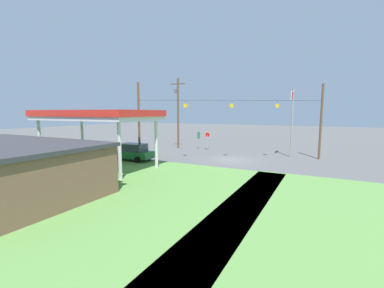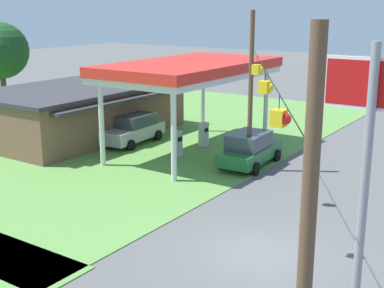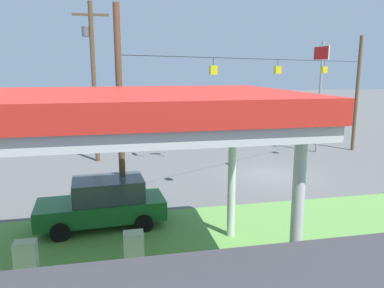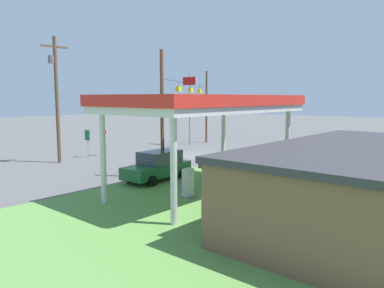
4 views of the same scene
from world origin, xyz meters
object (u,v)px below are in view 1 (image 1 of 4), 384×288
car_at_pumps_rear (59,166)px  stop_sign_roadside (208,137)px  route_sign (199,137)px  stop_sign_overhead (292,111)px  car_at_pumps_front (132,152)px  fuel_pump_near (109,161)px  utility_pole_main (178,109)px  gas_station_canopy (96,116)px  fuel_pump_far (88,159)px

car_at_pumps_rear → stop_sign_roadside: size_ratio=1.95×
route_sign → stop_sign_overhead: bearing=175.1°
stop_sign_roadside → car_at_pumps_front: bearing=-109.3°
fuel_pump_near → car_at_pumps_rear: size_ratio=0.32×
fuel_pump_near → car_at_pumps_front: (0.90, -4.21, 0.22)m
route_sign → utility_pole_main: size_ratio=0.24×
gas_station_canopy → stop_sign_roadside: size_ratio=4.51×
gas_station_canopy → stop_sign_roadside: bearing=-105.9°
gas_station_canopy → utility_pole_main: (0.21, -14.97, 0.72)m
fuel_pump_far → gas_station_canopy: bearing=179.9°
fuel_pump_far → utility_pole_main: bearing=-94.5°
car_at_pumps_rear → utility_pole_main: bearing=87.2°
fuel_pump_near → utility_pole_main: (1.60, -14.97, 4.83)m
stop_sign_roadside → stop_sign_overhead: bearing=-4.1°
car_at_pumps_rear → stop_sign_overhead: size_ratio=0.63×
fuel_pump_near → gas_station_canopy: bearing=0.1°
fuel_pump_near → route_sign: 15.63m
fuel_pump_near → stop_sign_overhead: (-13.82, -14.48, 4.62)m
gas_station_canopy → stop_sign_overhead: size_ratio=1.45×
fuel_pump_far → stop_sign_overhead: size_ratio=0.20×
fuel_pump_near → stop_sign_overhead: size_ratio=0.20×
gas_station_canopy → fuel_pump_near: 4.34m
fuel_pump_near → car_at_pumps_front: size_ratio=0.32×
utility_pole_main → car_at_pumps_front: bearing=93.7°
fuel_pump_near → utility_pole_main: size_ratio=0.16×
fuel_pump_near → utility_pole_main: bearing=-83.9°
car_at_pumps_front → car_at_pumps_rear: car_at_pumps_front is taller
gas_station_canopy → utility_pole_main: bearing=-89.2°
fuel_pump_far → car_at_pumps_front: bearing=-114.0°
stop_sign_overhead → car_at_pumps_rear: bearing=51.4°
fuel_pump_near → fuel_pump_far: same height
fuel_pump_near → car_at_pumps_front: bearing=-77.9°
route_sign → utility_pole_main: utility_pole_main is taller
utility_pole_main → fuel_pump_near: bearing=96.1°
car_at_pumps_rear → utility_pole_main: size_ratio=0.49×
fuel_pump_near → car_at_pumps_rear: 4.36m
gas_station_canopy → stop_sign_roadside: 16.15m
fuel_pump_far → stop_sign_roadside: size_ratio=0.62×
car_at_pumps_front → gas_station_canopy: bearing=79.6°
fuel_pump_near → utility_pole_main: utility_pole_main is taller
fuel_pump_near → stop_sign_roadside: (-2.96, -15.25, 1.08)m
car_at_pumps_rear → stop_sign_roadside: bearing=73.9°
stop_sign_overhead → gas_station_canopy: bearing=43.6°
fuel_pump_far → stop_sign_roadside: 16.33m
car_at_pumps_rear → utility_pole_main: 19.74m
fuel_pump_far → car_at_pumps_front: size_ratio=0.32×
stop_sign_roadside → stop_sign_overhead: size_ratio=0.32×
fuel_pump_far → car_at_pumps_front: (-1.88, -4.21, 0.22)m
car_at_pumps_front → utility_pole_main: (0.70, -10.77, 4.61)m
fuel_pump_far → utility_pole_main: 15.78m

